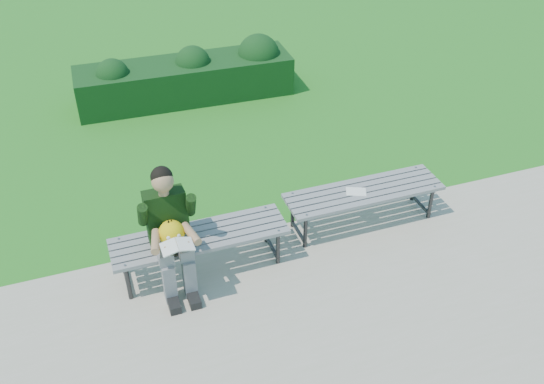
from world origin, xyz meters
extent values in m
plane|color=#227A15|center=(0.00, 0.00, 0.00)|extent=(80.00, 80.00, 0.00)
cube|color=#ABA690|center=(0.00, -1.75, 0.01)|extent=(30.00, 3.50, 0.02)
cube|color=#133914|center=(-0.07, 3.55, 0.30)|extent=(3.35, 0.94, 0.60)
sphere|color=#133914|center=(-1.16, 3.53, 0.57)|extent=(0.51, 0.51, 0.49)
sphere|color=#133914|center=(0.07, 3.55, 0.57)|extent=(0.56, 0.56, 0.54)
sphere|color=#133914|center=(1.13, 3.52, 0.57)|extent=(0.68, 0.68, 0.66)
cube|color=gray|center=(-0.82, -0.62, 0.45)|extent=(1.80, 0.08, 0.04)
cube|color=gray|center=(-0.82, -0.52, 0.45)|extent=(1.80, 0.08, 0.04)
cube|color=gray|center=(-0.82, -0.41, 0.45)|extent=(1.80, 0.08, 0.04)
cube|color=gray|center=(-0.82, -0.31, 0.45)|extent=(1.80, 0.08, 0.04)
cube|color=gray|center=(-0.82, -0.20, 0.45)|extent=(1.80, 0.09, 0.04)
cylinder|color=#2D2D30|center=(-1.60, -0.60, 0.23)|extent=(0.04, 0.04, 0.41)
cylinder|color=#2D2D30|center=(-1.60, -0.22, 0.23)|extent=(0.04, 0.04, 0.41)
cylinder|color=#2D2D30|center=(-1.60, -0.41, 0.41)|extent=(0.04, 0.42, 0.04)
cylinder|color=#2D2D30|center=(-1.60, -0.41, 0.08)|extent=(0.04, 0.42, 0.04)
cylinder|color=gray|center=(-1.60, -0.62, 0.47)|extent=(0.02, 0.02, 0.01)
cylinder|color=gray|center=(-1.60, -0.20, 0.47)|extent=(0.02, 0.02, 0.01)
cylinder|color=#2D2D30|center=(-0.04, -0.60, 0.23)|extent=(0.04, 0.04, 0.41)
cylinder|color=#2D2D30|center=(-0.04, -0.22, 0.23)|extent=(0.04, 0.04, 0.41)
cylinder|color=#2D2D30|center=(-0.04, -0.41, 0.41)|extent=(0.04, 0.42, 0.04)
cylinder|color=#2D2D30|center=(-0.04, -0.41, 0.08)|extent=(0.04, 0.42, 0.04)
cylinder|color=gray|center=(-0.04, -0.62, 0.47)|extent=(0.02, 0.02, 0.01)
cylinder|color=gray|center=(-0.04, -0.20, 0.47)|extent=(0.02, 0.02, 0.01)
cube|color=gray|center=(1.10, -0.47, 0.45)|extent=(1.80, 0.08, 0.04)
cube|color=gray|center=(1.10, -0.37, 0.45)|extent=(1.80, 0.08, 0.04)
cube|color=gray|center=(1.10, -0.27, 0.45)|extent=(1.80, 0.08, 0.04)
cube|color=gray|center=(1.10, -0.16, 0.45)|extent=(1.80, 0.09, 0.04)
cube|color=gray|center=(1.10, -0.06, 0.45)|extent=(1.80, 0.09, 0.04)
cylinder|color=#2D2D30|center=(0.32, -0.46, 0.23)|extent=(0.04, 0.04, 0.41)
cylinder|color=#2D2D30|center=(0.32, -0.08, 0.23)|extent=(0.04, 0.04, 0.41)
cylinder|color=#2D2D30|center=(0.32, -0.27, 0.41)|extent=(0.04, 0.42, 0.04)
cylinder|color=#2D2D30|center=(0.32, -0.27, 0.08)|extent=(0.04, 0.42, 0.04)
cylinder|color=gray|center=(0.32, -0.47, 0.47)|extent=(0.02, 0.02, 0.01)
cylinder|color=gray|center=(0.32, -0.06, 0.47)|extent=(0.02, 0.02, 0.01)
cylinder|color=#2D2D30|center=(1.88, -0.46, 0.23)|extent=(0.04, 0.04, 0.41)
cylinder|color=#2D2D30|center=(1.88, -0.08, 0.23)|extent=(0.04, 0.04, 0.41)
cylinder|color=#2D2D30|center=(1.88, -0.27, 0.41)|extent=(0.04, 0.42, 0.04)
cylinder|color=#2D2D30|center=(1.88, -0.27, 0.08)|extent=(0.04, 0.42, 0.04)
cylinder|color=gray|center=(1.88, -0.47, 0.47)|extent=(0.02, 0.02, 0.01)
cylinder|color=gray|center=(1.88, -0.06, 0.47)|extent=(0.02, 0.02, 0.01)
cube|color=slate|center=(-1.22, -0.57, 0.54)|extent=(0.14, 0.42, 0.13)
cube|color=slate|center=(-1.02, -0.57, 0.54)|extent=(0.14, 0.42, 0.13)
cube|color=slate|center=(-1.22, -0.75, 0.24)|extent=(0.12, 0.13, 0.45)
cube|color=slate|center=(-1.02, -0.75, 0.24)|extent=(0.12, 0.13, 0.45)
cube|color=black|center=(-1.22, -0.85, 0.07)|extent=(0.11, 0.26, 0.09)
cube|color=black|center=(-1.02, -0.85, 0.07)|extent=(0.11, 0.26, 0.09)
cube|color=black|center=(-1.12, -0.37, 0.75)|extent=(0.40, 0.30, 0.59)
cylinder|color=tan|center=(-1.12, -0.39, 1.07)|extent=(0.10, 0.10, 0.08)
sphere|color=tan|center=(-1.12, -0.41, 1.20)|extent=(0.21, 0.21, 0.21)
sphere|color=black|center=(-1.12, -0.38, 1.23)|extent=(0.21, 0.21, 0.21)
cylinder|color=black|center=(-1.35, -0.47, 0.91)|extent=(0.10, 0.21, 0.30)
cylinder|color=black|center=(-0.89, -0.47, 0.91)|extent=(0.10, 0.21, 0.30)
cylinder|color=tan|center=(-1.29, -0.69, 0.74)|extent=(0.14, 0.31, 0.08)
cylinder|color=tan|center=(-0.95, -0.69, 0.74)|extent=(0.14, 0.31, 0.08)
sphere|color=tan|center=(-1.22, -0.85, 0.74)|extent=(0.09, 0.09, 0.09)
sphere|color=tan|center=(-1.02, -0.85, 0.74)|extent=(0.09, 0.09, 0.09)
sphere|color=yellow|center=(-1.12, -0.59, 0.72)|extent=(0.25, 0.25, 0.25)
cone|color=#F99806|center=(-1.12, -0.71, 0.71)|extent=(0.07, 0.07, 0.07)
cone|color=black|center=(-1.14, -0.58, 0.85)|extent=(0.03, 0.05, 0.08)
cone|color=black|center=(-1.11, -0.57, 0.85)|extent=(0.03, 0.04, 0.07)
sphere|color=white|center=(-1.17, -0.69, 0.75)|extent=(0.05, 0.05, 0.05)
sphere|color=white|center=(-1.08, -0.69, 0.75)|extent=(0.05, 0.05, 0.05)
cube|color=white|center=(-1.20, -0.87, 0.79)|extent=(0.15, 0.20, 0.05)
cube|color=white|center=(-1.05, -0.87, 0.79)|extent=(0.15, 0.20, 0.05)
cube|color=white|center=(1.00, -0.27, 0.47)|extent=(0.27, 0.23, 0.01)
camera|label=1|loc=(-1.72, -5.12, 4.39)|focal=40.00mm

